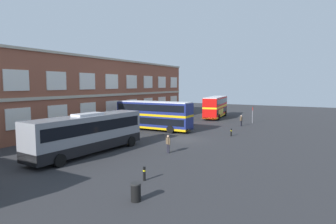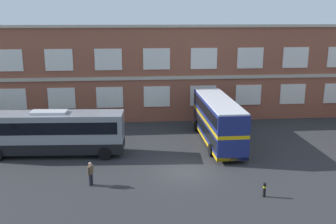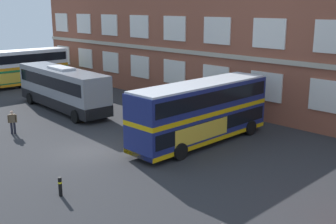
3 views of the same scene
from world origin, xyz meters
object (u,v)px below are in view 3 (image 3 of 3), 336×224
(double_decker_middle, at_px, (201,111))
(waiting_passenger, at_px, (13,121))
(double_decker_near, at_px, (19,68))
(touring_coach, at_px, (62,89))
(safety_bollard_west, at_px, (60,186))

(double_decker_middle, relative_size, waiting_passenger, 6.49)
(double_decker_middle, distance_m, waiting_passenger, 13.40)
(double_decker_near, bearing_deg, double_decker_middle, -0.47)
(double_decker_middle, bearing_deg, waiting_passenger, -142.34)
(double_decker_near, relative_size, touring_coach, 0.91)
(touring_coach, relative_size, safety_bollard_west, 12.76)
(double_decker_middle, relative_size, touring_coach, 0.91)
(waiting_passenger, relative_size, safety_bollard_west, 1.79)
(double_decker_middle, distance_m, touring_coach, 14.56)
(double_decker_middle, height_order, safety_bollard_west, double_decker_middle)
(touring_coach, xyz_separation_m, waiting_passenger, (3.87, -6.26, -0.98))
(touring_coach, bearing_deg, double_decker_middle, 7.47)
(double_decker_near, xyz_separation_m, safety_bollard_west, (28.34, -11.11, -1.66))
(double_decker_near, height_order, touring_coach, double_decker_near)
(double_decker_middle, xyz_separation_m, safety_bollard_west, (0.75, -10.88, -1.66))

